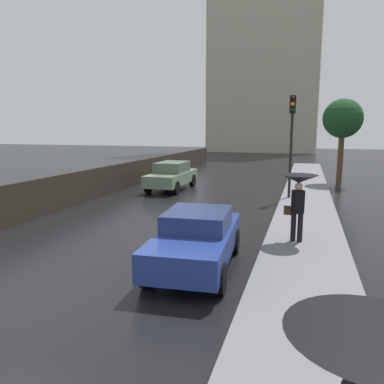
# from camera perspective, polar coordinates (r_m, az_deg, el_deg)

# --- Properties ---
(ground) EXTENTS (120.00, 120.00, 0.00)m
(ground) POSITION_cam_1_polar(r_m,az_deg,el_deg) (7.74, -26.62, -15.82)
(ground) COLOR black
(sidewalk_strip) EXTENTS (2.20, 60.00, 0.14)m
(sidewalk_strip) POSITION_cam_1_polar(r_m,az_deg,el_deg) (5.87, 16.54, -22.99)
(sidewalk_strip) COLOR slate
(sidewalk_strip) RESTS_ON ground
(car_blue_near_kerb) EXTENTS (1.92, 4.02, 1.33)m
(car_blue_near_kerb) POSITION_cam_1_polar(r_m,az_deg,el_deg) (8.69, 0.72, -7.12)
(car_blue_near_kerb) COLOR navy
(car_blue_near_kerb) RESTS_ON ground
(car_green_mid_road) EXTENTS (1.72, 4.31, 1.47)m
(car_green_mid_road) POSITION_cam_1_polar(r_m,az_deg,el_deg) (19.86, -3.11, 2.56)
(car_green_mid_road) COLOR slate
(car_green_mid_road) RESTS_ON ground
(pedestrian_with_umbrella_near) EXTENTS (1.00, 1.00, 1.84)m
(pedestrian_with_umbrella_near) POSITION_cam_1_polar(r_m,az_deg,el_deg) (10.44, 15.93, 0.39)
(pedestrian_with_umbrella_near) COLOR black
(pedestrian_with_umbrella_near) RESTS_ON sidewalk_strip
(pedestrian_with_umbrella_far) EXTENTS (1.16, 1.16, 1.75)m
(pedestrian_with_umbrella_far) POSITION_cam_1_polar(r_m,az_deg,el_deg) (2.98, 25.59, -24.15)
(pedestrian_with_umbrella_far) COLOR black
(pedestrian_with_umbrella_far) RESTS_ON sidewalk_strip
(traffic_light) EXTENTS (0.26, 0.39, 4.48)m
(traffic_light) POSITION_cam_1_polar(r_m,az_deg,el_deg) (17.13, 14.99, 9.42)
(traffic_light) COLOR black
(traffic_light) RESTS_ON sidewalk_strip
(street_tree_near) EXTENTS (2.17, 2.17, 4.86)m
(street_tree_near) POSITION_cam_1_polar(r_m,az_deg,el_deg) (22.74, 22.03, 10.22)
(street_tree_near) COLOR #4C3823
(street_tree_near) RESTS_ON ground
(distant_tower) EXTENTS (15.06, 6.81, 38.01)m
(distant_tower) POSITION_cam_1_polar(r_m,az_deg,el_deg) (56.30, 11.12, 23.62)
(distant_tower) COLOR #B2A88E
(distant_tower) RESTS_ON ground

